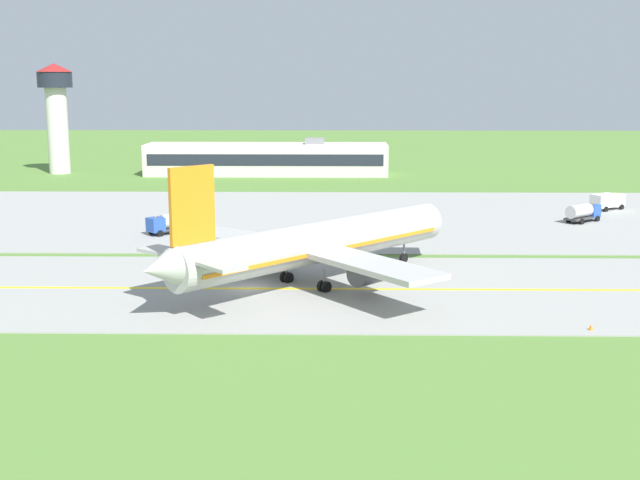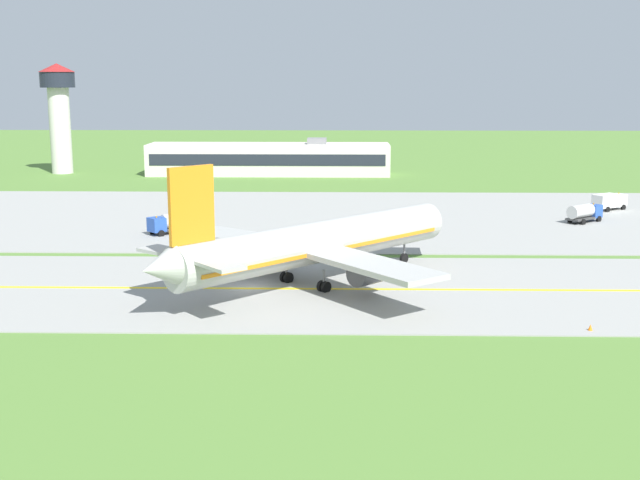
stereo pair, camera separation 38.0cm
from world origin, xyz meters
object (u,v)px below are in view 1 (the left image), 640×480
airplane_lead (316,243)px  service_truck_fuel (170,222)px  control_tower (56,107)px  service_truck_baggage (583,212)px  service_truck_catering (607,201)px

airplane_lead → service_truck_fuel: (-19.55, 26.24, -2.60)m
airplane_lead → control_tower: bearing=120.8°
service_truck_baggage → control_tower: size_ratio=0.26×
service_truck_catering → control_tower: 112.60m
airplane_lead → control_tower: control_tower is taller
service_truck_baggage → service_truck_catering: bearing=57.4°
service_truck_catering → control_tower: (-100.67, 48.84, 12.57)m
service_truck_fuel → control_tower: 79.90m
service_truck_fuel → service_truck_catering: (63.17, 20.59, -0.00)m
service_truck_fuel → airplane_lead: bearing=-53.3°
airplane_lead → control_tower: size_ratio=1.37×
service_truck_baggage → service_truck_fuel: bearing=-170.3°
airplane_lead → service_truck_baggage: bearing=44.4°
airplane_lead → service_truck_baggage: (36.59, 35.84, -2.60)m
service_truck_catering → airplane_lead: bearing=-133.0°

